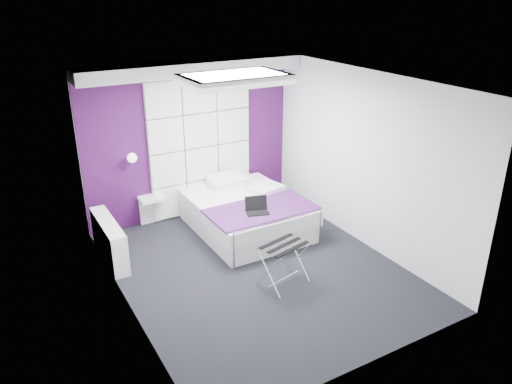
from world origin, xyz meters
TOP-DOWN VIEW (x-y plane):
  - floor at (0.00, 0.00)m, footprint 4.40×4.40m
  - ceiling at (0.00, 0.00)m, footprint 4.40×4.40m
  - wall_back at (0.00, 2.20)m, footprint 3.60×0.00m
  - wall_left at (-1.80, 0.00)m, footprint 0.00×4.40m
  - wall_right at (1.80, 0.00)m, footprint 0.00×4.40m
  - accent_wall at (0.00, 2.19)m, footprint 3.58×0.02m
  - soffit at (0.00, 1.95)m, footprint 3.58×0.50m
  - headboard at (0.15, 2.14)m, footprint 1.80×0.08m
  - skylight at (0.00, 0.60)m, footprint 1.36×0.86m
  - wall_lamp at (-1.05, 2.06)m, footprint 0.15×0.15m
  - radiator at (-1.69, 1.30)m, footprint 0.22×1.20m
  - bed at (0.46, 1.16)m, footprint 1.63×1.96m
  - nightstand at (-0.80, 2.02)m, footprint 0.40×0.31m
  - luggage_rack at (0.12, -0.48)m, footprint 0.59×0.43m
  - laptop at (0.33, 0.62)m, footprint 0.33×0.24m

SIDE VIEW (x-z plane):
  - floor at x=0.00m, z-range 0.00..0.00m
  - luggage_rack at x=0.12m, z-range 0.00..0.58m
  - bed at x=0.46m, z-range -0.05..0.64m
  - radiator at x=-1.69m, z-range 0.00..0.60m
  - nightstand at x=-0.80m, z-range 0.47..0.51m
  - laptop at x=0.33m, z-range 0.49..0.73m
  - headboard at x=0.15m, z-range 0.02..2.32m
  - wall_lamp at x=-1.05m, z-range 1.15..1.29m
  - wall_left at x=-1.80m, z-range -0.90..3.50m
  - wall_right at x=1.80m, z-range -0.90..3.50m
  - accent_wall at x=0.00m, z-range 0.01..2.59m
  - wall_back at x=0.00m, z-range -0.50..3.10m
  - soffit at x=0.00m, z-range 2.40..2.60m
  - skylight at x=0.00m, z-range 2.49..2.61m
  - ceiling at x=0.00m, z-range 2.60..2.60m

